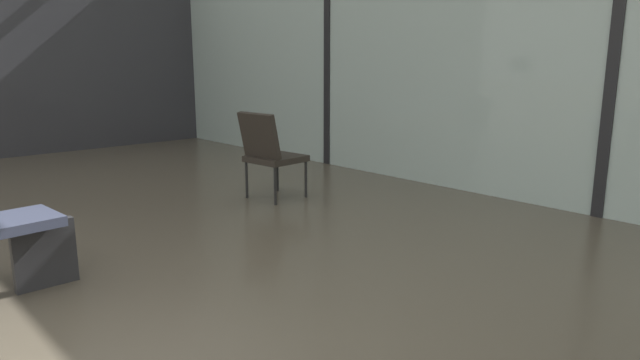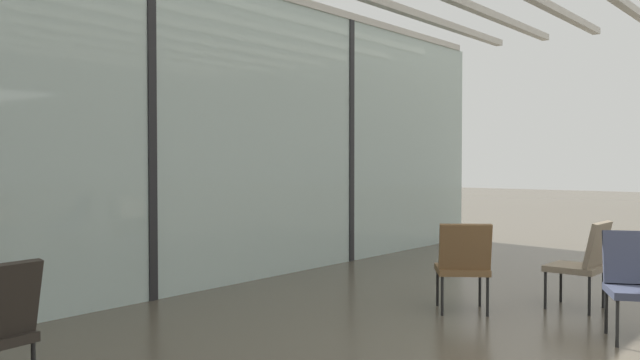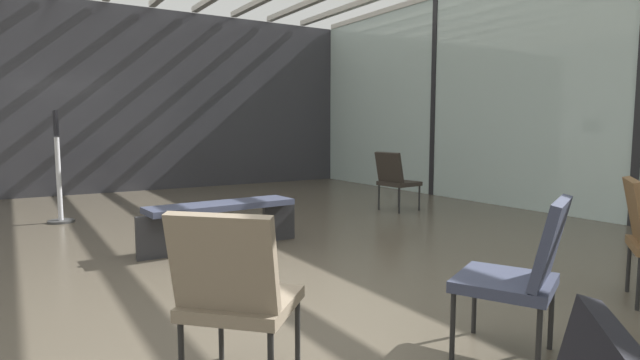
% 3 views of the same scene
% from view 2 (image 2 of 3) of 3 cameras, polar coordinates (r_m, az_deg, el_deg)
% --- Properties ---
extents(glass_curtain_wall, '(14.00, 0.08, 3.50)m').
position_cam_2_polar(glass_curtain_wall, '(7.05, -14.61, 4.01)').
color(glass_curtain_wall, '#A3B7B2').
rests_on(glass_curtain_wall, ground).
extents(window_mullion_1, '(0.10, 0.12, 3.50)m').
position_cam_2_polar(window_mullion_1, '(7.05, -14.61, 4.01)').
color(window_mullion_1, black).
rests_on(window_mullion_1, ground).
extents(window_mullion_2, '(0.10, 0.12, 3.50)m').
position_cam_2_polar(window_mullion_2, '(9.56, 2.54, 3.40)').
color(window_mullion_2, black).
rests_on(window_mullion_2, ground).
extents(lounge_chair_2, '(0.68, 0.66, 0.87)m').
position_cam_2_polar(lounge_chair_2, '(5.98, 25.89, -7.73)').
color(lounge_chair_2, '#33384C').
rests_on(lounge_chair_2, ground).
extents(lounge_chair_3, '(0.71, 0.69, 0.87)m').
position_cam_2_polar(lounge_chair_3, '(6.44, 12.35, -6.95)').
color(lounge_chair_3, brown).
rests_on(lounge_chair_3, ground).
extents(lounge_chair_5, '(0.49, 0.54, 0.87)m').
position_cam_2_polar(lounge_chair_5, '(6.93, 21.99, -6.43)').
color(lounge_chair_5, '#7F705B').
rests_on(lounge_chair_5, ground).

